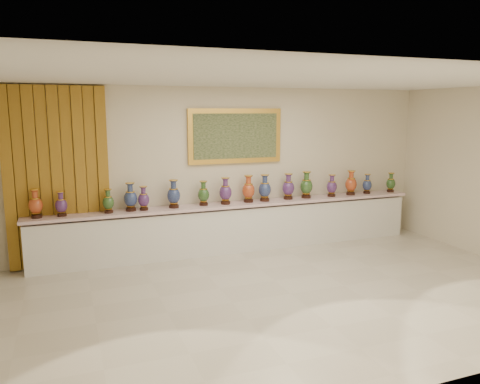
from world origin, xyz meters
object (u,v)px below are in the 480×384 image
(vase_0, at_px, (36,205))
(vase_1, at_px, (61,205))
(counter, at_px, (236,227))
(vase_2, at_px, (108,202))

(vase_0, distance_m, vase_1, 0.38)
(counter, distance_m, vase_1, 3.07)
(vase_1, distance_m, vase_2, 0.73)
(vase_2, bearing_deg, vase_0, 178.62)
(vase_0, xyz_separation_m, vase_1, (0.38, -0.01, -0.03))
(counter, bearing_deg, vase_1, -179.52)
(counter, height_order, vase_0, vase_0)
(vase_1, height_order, vase_2, vase_1)
(counter, relative_size, vase_1, 18.00)
(counter, relative_size, vase_2, 18.09)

